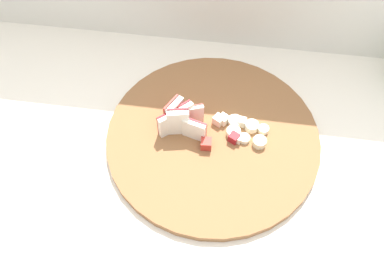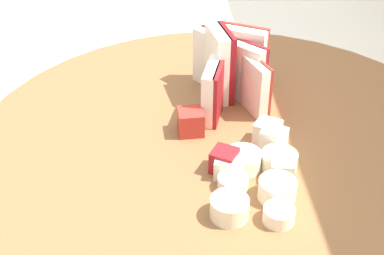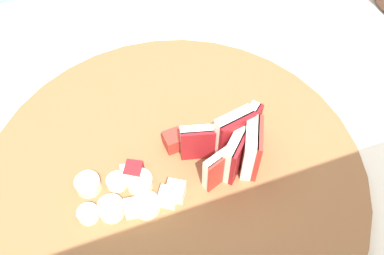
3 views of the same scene
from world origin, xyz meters
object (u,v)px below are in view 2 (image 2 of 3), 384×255
Objects in this scene: cutting_board at (229,150)px; apple_wedge_fan at (231,69)px; banana_slice_rows at (257,182)px; apple_dice_pile at (239,143)px.

apple_wedge_fan reaches higher than cutting_board.
apple_wedge_fan is at bearing -178.38° from banana_slice_rows.
banana_slice_rows is at bearing 8.47° from apple_dice_pile.
cutting_board is at bearing -168.33° from banana_slice_rows.
apple_dice_pile is at bearing 20.22° from cutting_board.
cutting_board is 0.07m from banana_slice_rows.
banana_slice_rows is (0.05, 0.01, -0.00)m from apple_dice_pile.
apple_wedge_fan is at bearing 172.94° from cutting_board.
apple_dice_pile is at bearing -1.93° from apple_wedge_fan.
apple_wedge_fan is 0.14m from banana_slice_rows.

